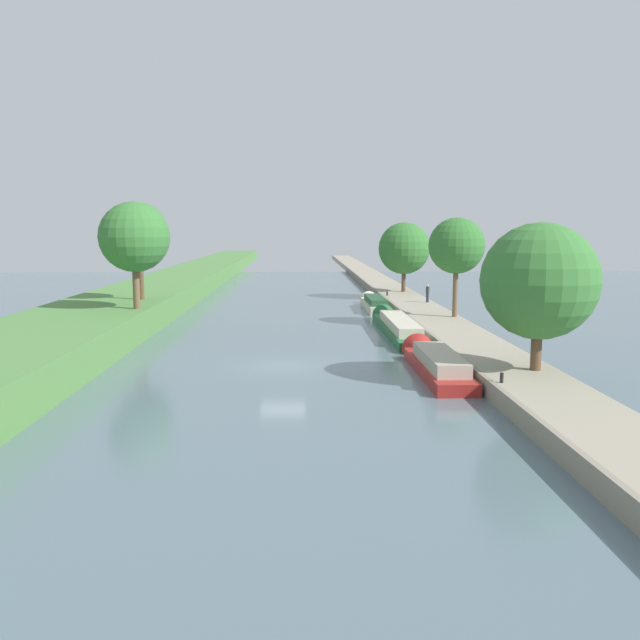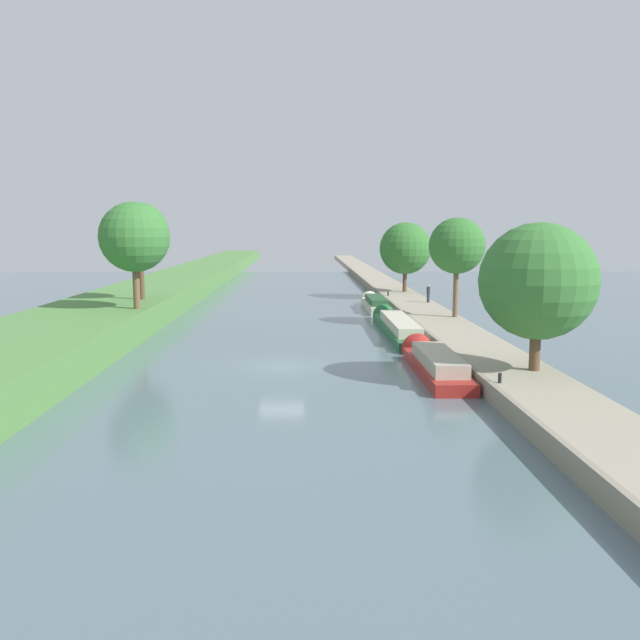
% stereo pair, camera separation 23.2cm
% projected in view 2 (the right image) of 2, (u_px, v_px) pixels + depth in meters
% --- Properties ---
extents(ground_plane, '(160.00, 160.00, 0.00)m').
position_uv_depth(ground_plane, '(282.00, 366.00, 36.37)').
color(ground_plane, slate).
extents(left_grassy_bank, '(8.33, 260.00, 2.03)m').
position_uv_depth(left_grassy_bank, '(31.00, 350.00, 35.86)').
color(left_grassy_bank, '#518442').
rests_on(left_grassy_bank, ground_plane).
extents(right_towpath, '(3.92, 260.00, 0.83)m').
position_uv_depth(right_towpath, '(488.00, 358.00, 36.63)').
color(right_towpath, '#9E937F').
rests_on(right_towpath, ground_plane).
extents(stone_quay, '(0.25, 260.00, 0.88)m').
position_uv_depth(stone_quay, '(451.00, 358.00, 36.57)').
color(stone_quay, gray).
rests_on(stone_quay, ground_plane).
extents(narrowboat_red, '(2.03, 10.63, 1.97)m').
position_uv_depth(narrowboat_red, '(433.00, 362.00, 34.92)').
color(narrowboat_red, maroon).
rests_on(narrowboat_red, ground_plane).
extents(narrowboat_green, '(1.99, 15.45, 1.91)m').
position_uv_depth(narrowboat_green, '(397.00, 326.00, 48.09)').
color(narrowboat_green, '#1E6033').
rests_on(narrowboat_green, ground_plane).
extents(narrowboat_cream, '(1.84, 10.39, 1.80)m').
position_uv_depth(narrowboat_cream, '(375.00, 303.00, 62.27)').
color(narrowboat_cream, beige).
rests_on(narrowboat_cream, ground_plane).
extents(tree_rightbank_near, '(5.57, 5.57, 7.09)m').
position_uv_depth(tree_rightbank_near, '(538.00, 281.00, 30.96)').
color(tree_rightbank_near, brown).
rests_on(tree_rightbank_near, right_towpath).
extents(tree_rightbank_midnear, '(4.28, 4.28, 7.61)m').
position_uv_depth(tree_rightbank_midnear, '(457.00, 246.00, 49.81)').
color(tree_rightbank_midnear, brown).
rests_on(tree_rightbank_midnear, right_towpath).
extents(tree_rightbank_midfar, '(5.54, 5.54, 7.44)m').
position_uv_depth(tree_rightbank_midfar, '(405.00, 248.00, 70.06)').
color(tree_rightbank_midfar, brown).
rests_on(tree_rightbank_midfar, right_towpath).
extents(tree_leftbank_downstream, '(4.85, 4.85, 7.42)m').
position_uv_depth(tree_leftbank_downstream, '(134.00, 237.00, 45.17)').
color(tree_leftbank_downstream, brown).
rests_on(tree_leftbank_downstream, left_grassy_bank).
extents(tree_leftbank_upstream, '(4.36, 4.36, 7.60)m').
position_uv_depth(tree_leftbank_upstream, '(140.00, 231.00, 51.15)').
color(tree_leftbank_upstream, brown).
rests_on(tree_leftbank_upstream, left_grassy_bank).
extents(person_walking, '(0.34, 0.34, 1.66)m').
position_uv_depth(person_walking, '(428.00, 293.00, 60.31)').
color(person_walking, '#282D42').
rests_on(person_walking, right_towpath).
extents(mooring_bollard_near, '(0.16, 0.16, 0.45)m').
position_uv_depth(mooring_bollard_near, '(500.00, 378.00, 28.93)').
color(mooring_bollard_near, black).
rests_on(mooring_bollard_near, right_towpath).
extents(mooring_bollard_far, '(0.16, 0.16, 0.45)m').
position_uv_depth(mooring_bollard_far, '(388.00, 293.00, 66.45)').
color(mooring_bollard_far, black).
rests_on(mooring_bollard_far, right_towpath).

